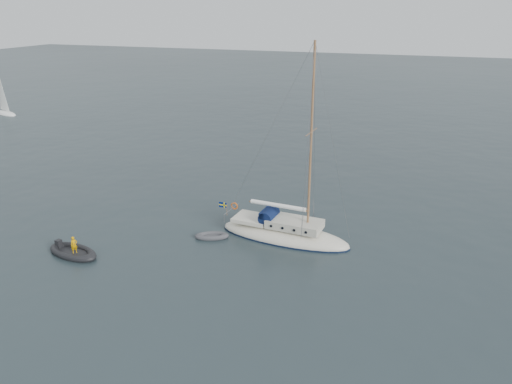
% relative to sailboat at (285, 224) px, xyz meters
% --- Properties ---
extents(ground, '(300.00, 300.00, 0.00)m').
position_rel_sailboat_xyz_m(ground, '(1.71, -2.76, -1.09)').
color(ground, black).
rests_on(ground, ground).
extents(sailboat, '(10.16, 3.04, 14.48)m').
position_rel_sailboat_xyz_m(sailboat, '(0.00, 0.00, 0.00)').
color(sailboat, silver).
rests_on(sailboat, ground).
extents(dinghy, '(2.47, 1.11, 0.35)m').
position_rel_sailboat_xyz_m(dinghy, '(-4.98, -1.77, -0.94)').
color(dinghy, '#454549').
rests_on(dinghy, ground).
extents(rib, '(4.01, 1.82, 1.41)m').
position_rel_sailboat_xyz_m(rib, '(-12.78, -7.27, -0.86)').
color(rib, black).
rests_on(rib, ground).
extents(distant_yacht_a, '(5.24, 2.80, 6.95)m').
position_rel_sailboat_xyz_m(distant_yacht_a, '(-53.03, 27.38, 1.87)').
color(distant_yacht_a, white).
rests_on(distant_yacht_a, ground).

